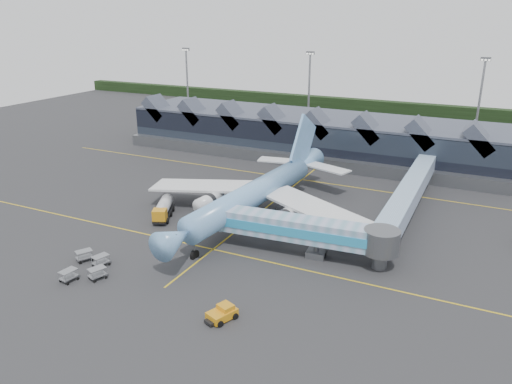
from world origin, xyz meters
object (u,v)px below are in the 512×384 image
at_px(jet_bridge, 308,231).
at_px(pushback_tug, 222,313).
at_px(fuel_truck, 164,208).
at_px(main_airliner, 257,192).

xyz_separation_m(jet_bridge, pushback_tug, (-3.17, -18.80, -3.07)).
distance_m(fuel_truck, pushback_tug, 32.14).
xyz_separation_m(main_airliner, pushback_tug, (9.40, -28.55, -3.72)).
distance_m(jet_bridge, fuel_truck, 27.04).
xyz_separation_m(main_airliner, jet_bridge, (12.58, -9.75, -0.65)).
height_order(main_airliner, jet_bridge, main_airliner).
bearing_deg(jet_bridge, main_airliner, 137.65).
distance_m(main_airliner, fuel_truck, 15.98).
height_order(jet_bridge, pushback_tug, jet_bridge).
relative_size(main_airliner, pushback_tug, 11.68).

